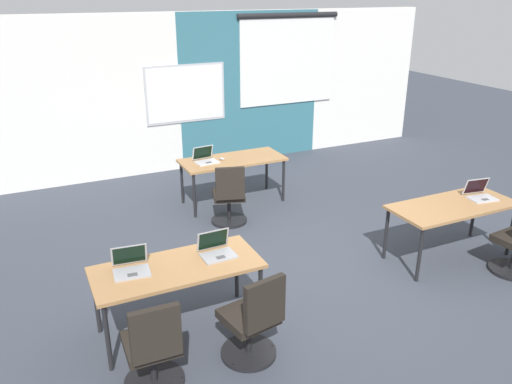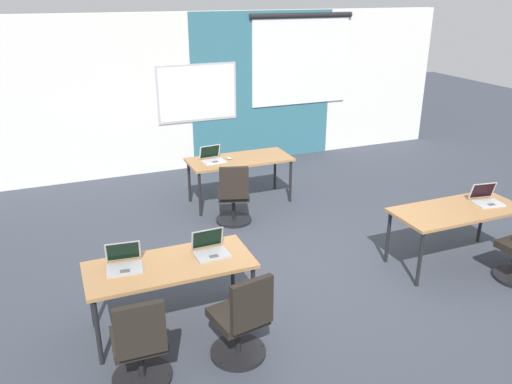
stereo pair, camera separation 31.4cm
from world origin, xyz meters
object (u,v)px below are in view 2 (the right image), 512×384
at_px(desk_near_right, 457,213).
at_px(chair_near_left_end, 140,349).
at_px(laptop_near_left_end, 124,263).
at_px(laptop_near_right_end, 486,199).
at_px(chair_near_left_inner, 242,324).
at_px(desk_far_center, 240,162).
at_px(mouse_far_left, 229,158).
at_px(chair_far_left, 234,199).
at_px(laptop_far_left, 212,158).
at_px(laptop_near_left_inner, 210,249).
at_px(desk_near_left, 170,269).

bearing_deg(desk_near_right, chair_near_left_end, -169.84).
bearing_deg(desk_near_right, laptop_near_left_end, 178.67).
relative_size(laptop_near_right_end, chair_near_left_inner, 0.40).
xyz_separation_m(laptop_near_left_end, laptop_near_right_end, (4.36, -0.07, -0.00)).
xyz_separation_m(desk_far_center, chair_near_left_inner, (-1.28, -3.51, -0.28)).
height_order(mouse_far_left, chair_near_left_inner, chair_near_left_inner).
bearing_deg(chair_far_left, desk_far_center, -99.99).
distance_m(laptop_near_left_end, laptop_far_left, 3.25).
xyz_separation_m(laptop_near_left_end, laptop_far_left, (1.73, 2.75, -0.00)).
bearing_deg(chair_near_left_end, laptop_near_right_end, -169.04).
xyz_separation_m(laptop_far_left, laptop_near_left_inner, (-0.90, -2.79, 0.00)).
bearing_deg(laptop_near_left_inner, laptop_far_left, 70.22).
height_order(desk_near_left, laptop_near_right_end, laptop_near_right_end).
relative_size(laptop_near_right_end, mouse_far_left, 3.27).
relative_size(chair_near_left_end, laptop_far_left, 2.55).
xyz_separation_m(chair_near_left_end, laptop_far_left, (1.76, 3.54, 0.39)).
height_order(laptop_near_right_end, chair_far_left, laptop_near_right_end).
xyz_separation_m(desk_near_left, desk_near_right, (3.50, 0.00, 0.00)).
distance_m(mouse_far_left, chair_far_left, 0.87).
xyz_separation_m(laptop_near_right_end, chair_far_left, (-2.57, 2.05, -0.39)).
bearing_deg(chair_near_left_end, mouse_far_left, -118.16).
bearing_deg(laptop_near_left_inner, mouse_far_left, 65.41).
bearing_deg(desk_near_left, desk_far_center, 57.99).
xyz_separation_m(desk_near_right, mouse_far_left, (-1.91, 2.83, 0.08)).
height_order(laptop_near_left_end, laptop_far_left, laptop_near_left_end).
height_order(desk_far_center, mouse_far_left, mouse_far_left).
bearing_deg(chair_near_left_end, desk_near_right, -168.23).
bearing_deg(laptop_near_left_inner, chair_near_left_inner, -88.66).
bearing_deg(laptop_near_right_end, desk_near_right, -169.31).
bearing_deg(chair_near_left_end, desk_near_left, -120.14).
height_order(chair_near_left_end, laptop_near_left_inner, laptop_near_left_inner).
bearing_deg(chair_far_left, desk_near_left, 72.74).
bearing_deg(mouse_far_left, chair_near_left_inner, -107.53).
height_order(laptop_near_left_end, laptop_near_left_inner, laptop_near_left_inner).
relative_size(desk_far_center, mouse_far_left, 14.14).
bearing_deg(mouse_far_left, chair_near_left_end, -119.77).
xyz_separation_m(laptop_near_left_end, chair_near_left_end, (-0.02, -0.80, -0.39)).
bearing_deg(desk_far_center, laptop_near_right_end, -51.66).
xyz_separation_m(chair_near_left_end, chair_far_left, (1.82, 2.77, 0.00)).
bearing_deg(mouse_far_left, desk_near_left, -119.26).
height_order(laptop_near_left_end, chair_near_left_end, laptop_near_left_end).
xyz_separation_m(desk_far_center, laptop_near_left_end, (-2.16, -2.71, 0.11)).
bearing_deg(laptop_near_right_end, mouse_far_left, 138.65).
height_order(laptop_far_left, laptop_near_left_inner, laptop_near_left_inner).
xyz_separation_m(desk_near_right, laptop_near_left_inner, (-3.07, 0.05, 0.11)).
distance_m(chair_far_left, laptop_near_left_inner, 2.27).
bearing_deg(chair_near_left_end, laptop_far_left, -114.80).
distance_m(desk_far_center, mouse_far_left, 0.18).
distance_m(laptop_near_right_end, chair_far_left, 3.31).
height_order(laptop_near_left_end, mouse_far_left, laptop_near_left_end).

